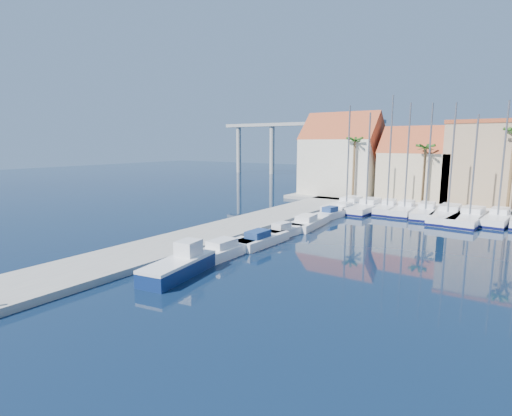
{
  "coord_description": "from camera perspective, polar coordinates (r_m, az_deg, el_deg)",
  "views": [
    {
      "loc": [
        16.14,
        -15.77,
        9.06
      ],
      "look_at": [
        -4.78,
        14.41,
        3.0
      ],
      "focal_mm": 28.0,
      "sensor_mm": 36.0,
      "label": 1
    }
  ],
  "objects": [
    {
      "name": "palm_0",
      "position": [
        61.87,
        13.93,
        9.12
      ],
      "size": [
        2.6,
        2.6,
        10.15
      ],
      "color": "brown",
      "rests_on": "shore_north"
    },
    {
      "name": "quay_west",
      "position": [
        39.58,
        -5.8,
        -3.54
      ],
      "size": [
        6.0,
        77.0,
        0.5
      ],
      "primitive_type": "cube",
      "color": "gray",
      "rests_on": "ground"
    },
    {
      "name": "sailboat_0",
      "position": [
        56.05,
        13.05,
        0.42
      ],
      "size": [
        3.05,
        11.5,
        13.79
      ],
      "rotation": [
        0.0,
        0.0,
        0.0
      ],
      "color": "white",
      "rests_on": "ground"
    },
    {
      "name": "building_1",
      "position": [
        64.45,
        22.09,
        5.34
      ],
      "size": [
        10.3,
        8.0,
        11.0
      ],
      "color": "#C8B28D",
      "rests_on": "shore_north"
    },
    {
      "name": "sailboat_6",
      "position": [
        52.12,
        28.35,
        -1.15
      ],
      "size": [
        3.88,
        11.39,
        12.1
      ],
      "rotation": [
        0.0,
        0.0,
        -0.08
      ],
      "color": "white",
      "rests_on": "ground"
    },
    {
      "name": "ground",
      "position": [
        24.31,
        -10.4,
        -12.66
      ],
      "size": [
        260.0,
        260.0,
        0.0
      ],
      "primitive_type": "plane",
      "color": "black",
      "rests_on": "ground"
    },
    {
      "name": "sailboat_2",
      "position": [
        54.96,
        18.33,
        0.11
      ],
      "size": [
        2.85,
        8.37,
        14.85
      ],
      "rotation": [
        0.0,
        0.0,
        0.08
      ],
      "color": "white",
      "rests_on": "ground"
    },
    {
      "name": "motorboat_west_0",
      "position": [
        32.62,
        -4.25,
        -5.85
      ],
      "size": [
        2.15,
        6.66,
        1.4
      ],
      "rotation": [
        0.0,
        0.0,
        0.0
      ],
      "color": "white",
      "rests_on": "ground"
    },
    {
      "name": "motorboat_west_4",
      "position": [
        49.4,
        10.78,
        -0.77
      ],
      "size": [
        2.27,
        5.53,
        1.4
      ],
      "rotation": [
        0.0,
        0.0,
        -0.1
      ],
      "color": "white",
      "rests_on": "ground"
    },
    {
      "name": "viaduct",
      "position": [
        112.29,
        5.34,
        9.93
      ],
      "size": [
        48.0,
        2.2,
        14.45
      ],
      "color": "#9E9E99",
      "rests_on": "ground"
    },
    {
      "name": "motorboat_west_5",
      "position": [
        53.0,
        12.76,
        -0.15
      ],
      "size": [
        2.28,
        6.01,
        1.4
      ],
      "rotation": [
        0.0,
        0.0,
        -0.07
      ],
      "color": "white",
      "rests_on": "ground"
    },
    {
      "name": "shore_north",
      "position": [
        64.67,
        28.92,
        0.36
      ],
      "size": [
        54.0,
        16.0,
        0.5
      ],
      "primitive_type": "cube",
      "color": "gray",
      "rests_on": "ground"
    },
    {
      "name": "motorboat_west_3",
      "position": [
        43.62,
        7.47,
        -2.02
      ],
      "size": [
        3.05,
        7.46,
        1.4
      ],
      "rotation": [
        0.0,
        0.0,
        0.1
      ],
      "color": "white",
      "rests_on": "ground"
    },
    {
      "name": "sailboat_5",
      "position": [
        52.82,
        25.8,
        -0.82
      ],
      "size": [
        3.14,
        11.48,
        13.5
      ],
      "rotation": [
        0.0,
        0.0,
        0.01
      ],
      "color": "white",
      "rests_on": "ground"
    },
    {
      "name": "building_2",
      "position": [
        63.91,
        32.03,
        5.44
      ],
      "size": [
        14.2,
        10.2,
        11.5
      ],
      "color": "tan",
      "rests_on": "shore_north"
    },
    {
      "name": "building_0",
      "position": [
        68.04,
        12.19,
        7.02
      ],
      "size": [
        12.3,
        9.0,
        13.5
      ],
      "color": "beige",
      "rests_on": "shore_north"
    },
    {
      "name": "sailboat_7",
      "position": [
        53.13,
        31.32,
        -1.16
      ],
      "size": [
        3.28,
        9.63,
        13.57
      ],
      "rotation": [
        0.0,
        0.0,
        -0.08
      ],
      "color": "white",
      "rests_on": "ground"
    },
    {
      "name": "palm_1",
      "position": [
        59.04,
        23.07,
        7.73
      ],
      "size": [
        2.6,
        2.6,
        9.15
      ],
      "color": "brown",
      "rests_on": "shore_north"
    },
    {
      "name": "motorboat_west_1",
      "position": [
        35.68,
        0.74,
        -4.5
      ],
      "size": [
        2.1,
        6.28,
        1.4
      ],
      "rotation": [
        0.0,
        0.0,
        -0.02
      ],
      "color": "white",
      "rests_on": "ground"
    },
    {
      "name": "sailboat_1",
      "position": [
        55.1,
        15.69,
        0.17
      ],
      "size": [
        3.13,
        10.59,
        12.8
      ],
      "rotation": [
        0.0,
        0.0,
        -0.03
      ],
      "color": "white",
      "rests_on": "ground"
    },
    {
      "name": "sailboat_3",
      "position": [
        54.63,
        20.55,
        -0.11
      ],
      "size": [
        2.74,
        8.9,
        13.85
      ],
      "rotation": [
        0.0,
        0.0,
        0.05
      ],
      "color": "white",
      "rests_on": "ground"
    },
    {
      "name": "motorboat_west_2",
      "position": [
        39.14,
        4.03,
        -3.27
      ],
      "size": [
        2.12,
        5.21,
        1.4
      ],
      "rotation": [
        0.0,
        0.0,
        -0.1
      ],
      "color": "white",
      "rests_on": "ground"
    },
    {
      "name": "fishing_boat",
      "position": [
        28.15,
        -10.83,
        -7.99
      ],
      "size": [
        3.13,
        6.6,
        2.22
      ],
      "rotation": [
        0.0,
        0.0,
        0.17
      ],
      "color": "#0E2252",
      "rests_on": "ground"
    },
    {
      "name": "sailboat_4",
      "position": [
        53.77,
        23.12,
        -0.43
      ],
      "size": [
        3.2,
        9.61,
        13.66
      ],
      "rotation": [
        0.0,
        0.0,
        0.08
      ],
      "color": "white",
      "rests_on": "ground"
    }
  ]
}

